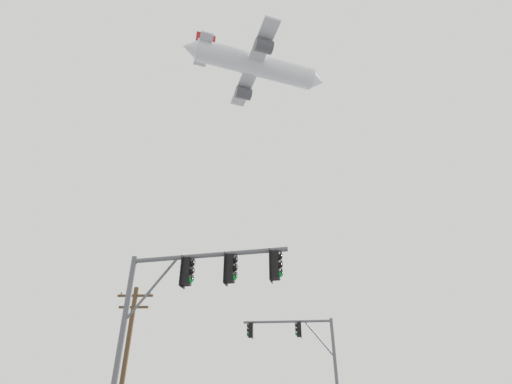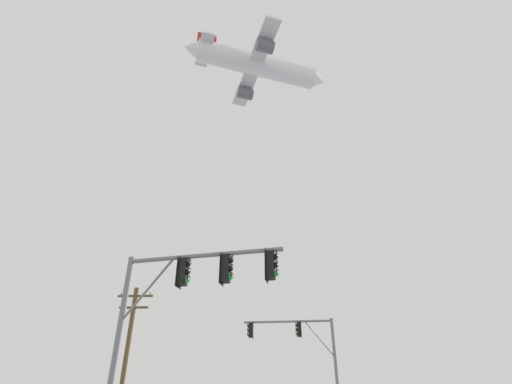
{
  "view_description": "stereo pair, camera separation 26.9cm",
  "coord_description": "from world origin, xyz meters",
  "views": [
    {
      "loc": [
        -0.01,
        -5.54,
        1.58
      ],
      "look_at": [
        -0.63,
        19.54,
        15.76
      ],
      "focal_mm": 26.89,
      "sensor_mm": 36.0,
      "label": 1
    },
    {
      "loc": [
        0.26,
        -5.53,
        1.58
      ],
      "look_at": [
        -0.63,
        19.54,
        15.76
      ],
      "focal_mm": 26.89,
      "sensor_mm": 36.0,
      "label": 2
    }
  ],
  "objects": [
    {
      "name": "signal_pole_near",
      "position": [
        -2.52,
        6.89,
        4.82
      ],
      "size": [
        5.48,
        1.27,
        6.25
      ],
      "color": "slate",
      "rests_on": "ground"
    },
    {
      "name": "utility_pole",
      "position": [
        -8.09,
        18.12,
        4.37
      ],
      "size": [
        2.2,
        0.28,
        8.17
      ],
      "color": "brown",
      "rests_on": "ground"
    },
    {
      "name": "airplane",
      "position": [
        -1.06,
        37.89,
        49.45
      ],
      "size": [
        23.31,
        18.01,
        6.5
      ],
      "color": "white"
    },
    {
      "name": "signal_pole_far",
      "position": [
        2.37,
        21.03,
        5.07
      ],
      "size": [
        5.94,
        0.69,
        6.79
      ],
      "color": "slate",
      "rests_on": "ground"
    }
  ]
}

